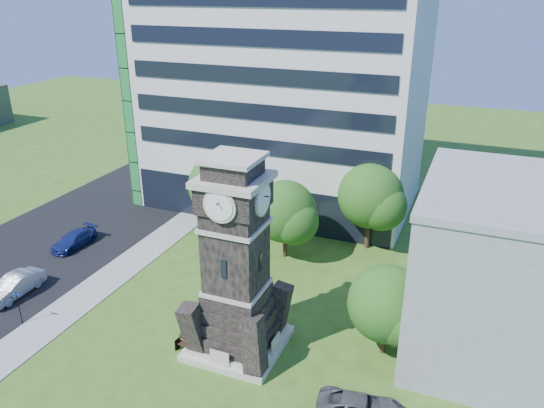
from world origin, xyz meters
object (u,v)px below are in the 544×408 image
at_px(car_street_mid, 15,286).
at_px(street_sign, 18,304).
at_px(clock_tower, 236,271).
at_px(car_street_north, 74,240).
at_px(park_bench, 190,345).

height_order(car_street_mid, street_sign, street_sign).
distance_m(clock_tower, car_street_north, 20.38).
height_order(car_street_north, street_sign, street_sign).
bearing_deg(clock_tower, park_bench, -146.88).
bearing_deg(park_bench, street_sign, -164.65).
bearing_deg(street_sign, car_street_north, 113.62).
xyz_separation_m(clock_tower, car_street_north, (-18.62, 6.86, -4.65)).
height_order(car_street_mid, park_bench, car_street_mid).
xyz_separation_m(clock_tower, park_bench, (-2.44, -1.59, -4.78)).
bearing_deg(clock_tower, car_street_north, 159.77).
xyz_separation_m(car_street_mid, park_bench, (14.79, -0.82, -0.24)).
bearing_deg(car_street_north, street_sign, -62.69).
relative_size(clock_tower, car_street_north, 2.82).
relative_size(park_bench, street_sign, 0.77).
distance_m(clock_tower, park_bench, 5.60).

